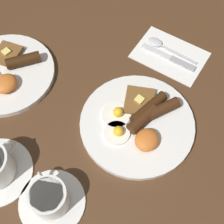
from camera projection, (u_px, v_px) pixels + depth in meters
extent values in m
plane|color=#4C301C|center=(137.00, 125.00, 0.77)|extent=(3.00, 3.00, 0.00)
cylinder|color=white|center=(137.00, 124.00, 0.77)|extent=(0.28, 0.28, 0.01)
cylinder|color=white|center=(117.00, 133.00, 0.74)|extent=(0.06, 0.06, 0.01)
sphere|color=yellow|center=(118.00, 131.00, 0.73)|extent=(0.03, 0.03, 0.03)
cylinder|color=white|center=(116.00, 114.00, 0.77)|extent=(0.07, 0.07, 0.01)
sphere|color=yellow|center=(118.00, 112.00, 0.76)|extent=(0.03, 0.03, 0.03)
ellipsoid|color=orange|center=(147.00, 140.00, 0.72)|extent=(0.06, 0.05, 0.03)
cylinder|color=#402210|center=(159.00, 110.00, 0.76)|extent=(0.10, 0.08, 0.03)
cylinder|color=#381E0C|center=(149.00, 108.00, 0.76)|extent=(0.11, 0.05, 0.03)
cylinder|color=#3F2210|center=(143.00, 119.00, 0.75)|extent=(0.09, 0.05, 0.03)
cube|color=brown|center=(139.00, 101.00, 0.78)|extent=(0.10, 0.10, 0.01)
cube|color=#F4E072|center=(140.00, 99.00, 0.77)|extent=(0.02, 0.02, 0.01)
cylinder|color=white|center=(5.00, 73.00, 0.84)|extent=(0.27, 0.27, 0.01)
ellipsoid|color=orange|center=(5.00, 84.00, 0.80)|extent=(0.06, 0.06, 0.03)
cylinder|color=#361D0B|center=(23.00, 60.00, 0.83)|extent=(0.09, 0.08, 0.03)
cube|color=brown|center=(7.00, 54.00, 0.85)|extent=(0.08, 0.08, 0.01)
cube|color=#F4E072|center=(6.00, 52.00, 0.84)|extent=(0.02, 0.02, 0.01)
cylinder|color=white|center=(52.00, 202.00, 0.68)|extent=(0.15, 0.15, 0.01)
cylinder|color=white|center=(49.00, 198.00, 0.65)|extent=(0.08, 0.08, 0.06)
cylinder|color=#56331E|center=(47.00, 194.00, 0.62)|extent=(0.07, 0.07, 0.00)
torus|color=white|center=(42.00, 180.00, 0.66)|extent=(0.03, 0.04, 0.04)
torus|color=white|center=(6.00, 150.00, 0.69)|extent=(0.05, 0.01, 0.05)
cube|color=white|center=(170.00, 55.00, 0.88)|extent=(0.14, 0.19, 0.01)
cube|color=silver|center=(156.00, 51.00, 0.88)|extent=(0.02, 0.09, 0.00)
cube|color=#9E9EA3|center=(183.00, 64.00, 0.86)|extent=(0.02, 0.07, 0.01)
ellipsoid|color=silver|center=(155.00, 42.00, 0.89)|extent=(0.03, 0.04, 0.01)
cube|color=silver|center=(179.00, 54.00, 0.87)|extent=(0.01, 0.11, 0.00)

